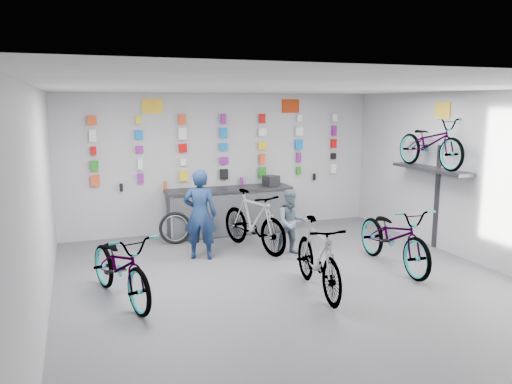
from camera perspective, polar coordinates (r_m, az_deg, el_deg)
name	(u,v)px	position (r m, az deg, el deg)	size (l,w,h in m)	color
floor	(298,290)	(7.70, 4.83, -11.12)	(8.00, 8.00, 0.00)	#515156
ceiling	(301,88)	(7.18, 5.19, 11.81)	(8.00, 8.00, 0.00)	white
wall_back	(223,162)	(11.01, -3.80, 3.39)	(7.00, 7.00, 0.00)	silver
wall_left	(39,210)	(6.64, -23.56, -1.87)	(8.00, 8.00, 0.00)	silver
wall_right	(488,180)	(9.31, 24.95, 1.24)	(8.00, 8.00, 0.00)	silver
counter	(229,212)	(10.74, -3.05, -2.25)	(2.70, 0.66, 1.00)	black
merch_wall	(221,150)	(10.90, -3.98, 4.83)	(5.56, 0.08, 1.56)	#F04C20
wall_bracket	(432,173)	(10.08, 19.46, 2.01)	(0.39, 1.90, 2.00)	#333338
sign_left	(152,106)	(10.60, -11.77, 9.56)	(0.42, 0.02, 0.30)	yellow
sign_right	(291,106)	(11.46, 3.97, 9.77)	(0.42, 0.02, 0.30)	#BA3511
sign_side	(442,110)	(10.09, 20.53, 8.72)	(0.02, 0.40, 0.30)	yellow
bike_left	(121,266)	(7.38, -15.21, -8.13)	(0.69, 1.97, 1.04)	gray
bike_center	(318,257)	(7.46, 7.09, -7.37)	(0.52, 1.83, 1.10)	gray
bike_right	(394,236)	(8.85, 15.50, -4.88)	(0.73, 2.09, 1.10)	gray
bike_service	(254,221)	(9.54, -0.27, -3.28)	(0.54, 1.91, 1.15)	gray
bike_wall	(430,143)	(9.97, 19.31, 5.34)	(0.63, 1.80, 0.95)	gray
clerk	(200,214)	(9.00, -6.41, -2.56)	(0.60, 0.39, 1.64)	#14274C
customer	(291,222)	(9.23, 4.06, -3.49)	(0.60, 0.47, 1.23)	slate
spare_wheel	(175,228)	(10.14, -9.22, -4.09)	(0.65, 0.21, 0.65)	black
register	(271,181)	(10.95, 1.73, 1.31)	(0.28, 0.30, 0.22)	black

